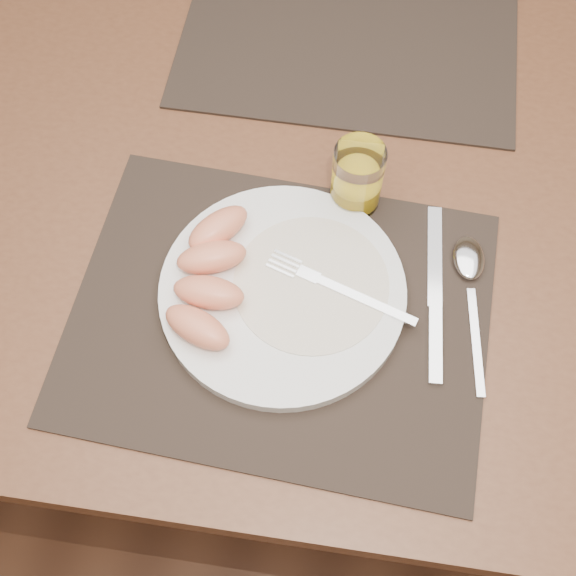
# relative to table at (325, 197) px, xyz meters

# --- Properties ---
(ground) EXTENTS (5.00, 5.00, 0.00)m
(ground) POSITION_rel_table_xyz_m (0.00, 0.00, -0.67)
(ground) COLOR #54301C
(ground) RESTS_ON ground
(table) EXTENTS (1.40, 0.90, 0.75)m
(table) POSITION_rel_table_xyz_m (0.00, 0.00, 0.00)
(table) COLOR brown
(table) RESTS_ON ground
(placemat_near) EXTENTS (0.47, 0.38, 0.00)m
(placemat_near) POSITION_rel_table_xyz_m (-0.03, -0.22, 0.09)
(placemat_near) COLOR #2D231C
(placemat_near) RESTS_ON table
(placemat_far) EXTENTS (0.45, 0.35, 0.00)m
(placemat_far) POSITION_rel_table_xyz_m (0.00, 0.22, 0.09)
(placemat_far) COLOR #2D231C
(placemat_far) RESTS_ON table
(plate) EXTENTS (0.27, 0.27, 0.02)m
(plate) POSITION_rel_table_xyz_m (-0.03, -0.20, 0.10)
(plate) COLOR white
(plate) RESTS_ON placemat_near
(plate_dressing) EXTENTS (0.17, 0.17, 0.00)m
(plate_dressing) POSITION_rel_table_xyz_m (0.00, -0.19, 0.10)
(plate_dressing) COLOR white
(plate_dressing) RESTS_ON plate
(fork) EXTENTS (0.17, 0.07, 0.00)m
(fork) POSITION_rel_table_xyz_m (0.02, -0.18, 0.11)
(fork) COLOR silver
(fork) RESTS_ON plate
(knife) EXTENTS (0.03, 0.22, 0.01)m
(knife) POSITION_rel_table_xyz_m (0.14, -0.19, 0.09)
(knife) COLOR silver
(knife) RESTS_ON placemat_near
(spoon) EXTENTS (0.04, 0.19, 0.01)m
(spoon) POSITION_rel_table_xyz_m (0.18, -0.14, 0.09)
(spoon) COLOR silver
(spoon) RESTS_ON placemat_near
(juice_glass) EXTENTS (0.06, 0.06, 0.09)m
(juice_glass) POSITION_rel_table_xyz_m (0.04, -0.06, 0.13)
(juice_glass) COLOR white
(juice_glass) RESTS_ON placemat_near
(grapefruit_wedges) EXTENTS (0.09, 0.19, 0.03)m
(grapefruit_wedges) POSITION_rel_table_xyz_m (-0.11, -0.20, 0.12)
(grapefruit_wedges) COLOR #EF8A61
(grapefruit_wedges) RESTS_ON plate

